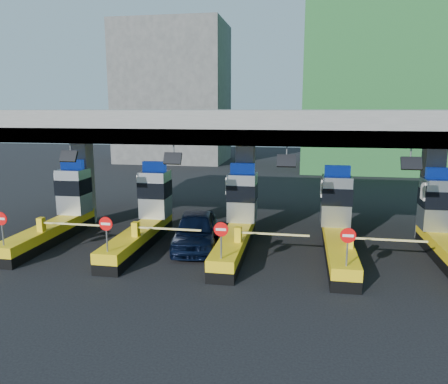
# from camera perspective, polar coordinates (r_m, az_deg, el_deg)

# --- Properties ---
(ground) EXTENTS (120.00, 120.00, 0.00)m
(ground) POSITION_cam_1_polar(r_m,az_deg,el_deg) (22.81, 1.75, -7.22)
(ground) COLOR black
(ground) RESTS_ON ground
(toll_canopy) EXTENTS (28.00, 12.09, 7.00)m
(toll_canopy) POSITION_cam_1_polar(r_m,az_deg,el_deg) (24.55, 2.83, 8.64)
(toll_canopy) COLOR slate
(toll_canopy) RESTS_ON ground
(toll_lane_far_left) EXTENTS (4.43, 8.00, 4.16)m
(toll_lane_far_left) POSITION_cam_1_polar(r_m,az_deg,el_deg) (26.02, -20.49, -2.45)
(toll_lane_far_left) COLOR black
(toll_lane_far_left) RESTS_ON ground
(toll_lane_left) EXTENTS (4.43, 8.00, 4.16)m
(toll_lane_left) POSITION_cam_1_polar(r_m,az_deg,el_deg) (23.89, -10.09, -3.07)
(toll_lane_left) COLOR black
(toll_lane_left) RESTS_ON ground
(toll_lane_center) EXTENTS (4.43, 8.00, 4.16)m
(toll_lane_center) POSITION_cam_1_polar(r_m,az_deg,el_deg) (22.68, 1.88, -3.65)
(toll_lane_center) COLOR black
(toll_lane_center) RESTS_ON ground
(toll_lane_right) EXTENTS (4.43, 8.00, 4.16)m
(toll_lane_right) POSITION_cam_1_polar(r_m,az_deg,el_deg) (22.55, 14.59, -4.10)
(toll_lane_right) COLOR black
(toll_lane_right) RESTS_ON ground
(toll_lane_far_right) EXTENTS (4.43, 8.00, 4.16)m
(toll_lane_far_right) POSITION_cam_1_polar(r_m,az_deg,el_deg) (23.50, 26.86, -4.33)
(toll_lane_far_right) COLOR black
(toll_lane_far_right) RESTS_ON ground
(bg_building_scaffold) EXTENTS (18.00, 12.00, 28.00)m
(bg_building_scaffold) POSITION_cam_1_polar(r_m,az_deg,el_deg) (54.63, 20.36, 17.50)
(bg_building_scaffold) COLOR #1E5926
(bg_building_scaffold) RESTS_ON ground
(bg_building_concrete) EXTENTS (14.00, 10.00, 18.00)m
(bg_building_concrete) POSITION_cam_1_polar(r_m,az_deg,el_deg) (59.99, -6.64, 12.64)
(bg_building_concrete) COLOR #4C4C49
(bg_building_concrete) RESTS_ON ground
(van) EXTENTS (3.02, 5.74, 1.86)m
(van) POSITION_cam_1_polar(r_m,az_deg,el_deg) (22.56, -3.69, -4.98)
(van) COLOR black
(van) RESTS_ON ground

